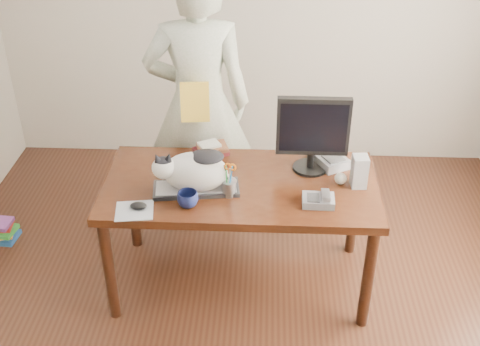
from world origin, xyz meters
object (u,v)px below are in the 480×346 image
cat (193,170)px  phone (319,200)px  keyboard (196,188)px  coffee_mug (188,199)px  mouse (138,206)px  book_stack (211,149)px  calculator (330,160)px  speaker (359,171)px  monitor (313,131)px  pen_cup (229,186)px  baseball (341,178)px  desk (241,196)px  person (198,105)px

cat → phone: size_ratio=2.66×
keyboard → coffee_mug: size_ratio=4.39×
mouse → keyboard: bearing=25.4°
book_stack → calculator: size_ratio=0.91×
cat → speaker: (0.94, 0.10, -0.04)m
coffee_mug → calculator: 0.95m
monitor → pen_cup: size_ratio=2.28×
monitor → phone: (0.03, -0.35, -0.24)m
keyboard → cat: cat is taller
pen_cup → cat: bearing=172.0°
mouse → coffee_mug: 0.27m
cat → calculator: 0.87m
book_stack → cat: bearing=-121.0°
baseball → cat: bearing=-172.2°
keyboard → coffee_mug: bearing=-107.5°
monitor → speaker: bearing=-29.7°
desk → cat: (-0.26, -0.17, 0.29)m
cat → monitor: (0.68, 0.25, 0.13)m
monitor → phone: monitor is taller
cat → person: size_ratio=0.25×
coffee_mug → book_stack: bearing=82.4°
phone → cat: bearing=173.9°
phone → book_stack: 0.83m
coffee_mug → phone: (0.72, 0.06, -0.02)m
speaker → pen_cup: bearing=-173.7°
monitor → book_stack: monitor is taller
cat → mouse: (-0.28, -0.19, -0.12)m
keyboard → calculator: calculator is taller
keyboard → cat: bearing=-171.6°
pen_cup → book_stack: 0.48m
monitor → calculator: monitor is taller
book_stack → calculator: book_stack is taller
monitor → pen_cup: 0.59m
monitor → book_stack: 0.68m
monitor → desk: bearing=-168.9°
calculator → monitor: bearing=-177.1°
mouse → book_stack: 0.71m
keyboard → phone: size_ratio=2.83×
baseball → person: size_ratio=0.04×
monitor → speaker: size_ratio=2.49×
desk → pen_cup: 0.29m
monitor → person: (-0.72, 0.46, -0.07)m
monitor → person: person is taller
calculator → baseball: bearing=-107.0°
keyboard → book_stack: size_ratio=2.10×
mouse → book_stack: bearing=52.8°
cat → coffee_mug: 0.18m
mouse → phone: size_ratio=0.56×
person → book_stack: bearing=104.3°
pen_cup → phone: pen_cup is taller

